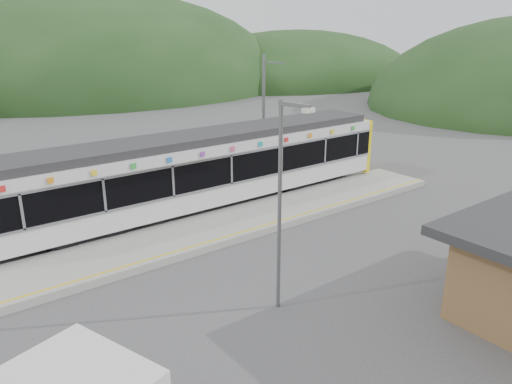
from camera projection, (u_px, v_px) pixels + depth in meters
ground at (258, 260)px, 18.99m from camera, size 120.00×120.00×0.00m
hills at (290, 193)px, 26.54m from camera, size 146.00×149.00×26.00m
platform at (212, 230)px, 21.43m from camera, size 26.00×3.20×0.30m
yellow_line at (229, 236)px, 20.40m from camera, size 26.00×0.10×0.01m
train at (205, 168)px, 23.68m from camera, size 20.44×3.01×3.74m
catenary_mast_east at (264, 115)px, 28.32m from camera, size 0.18×1.80×7.00m
lamp_post at (283, 191)px, 14.52m from camera, size 0.37×1.15×6.54m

